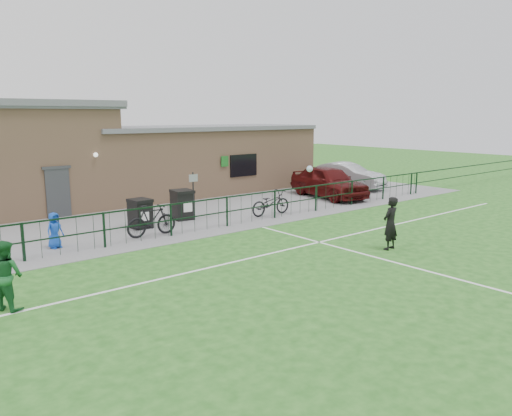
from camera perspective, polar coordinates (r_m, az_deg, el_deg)
ground at (r=13.45m, az=13.82°, el=-8.51°), size 90.00×90.00×0.00m
paving_strip at (r=23.78m, az=-13.13°, el=-0.13°), size 34.00×13.00×0.02m
pitch_line_touch at (r=18.94m, az=-5.40°, el=-2.64°), size 28.00×0.10×0.01m
pitch_line_mid at (r=16.03m, az=2.28°, el=-5.07°), size 28.00×0.10×0.01m
pitch_line_perp at (r=15.04m, az=18.43°, el=-6.69°), size 0.10×16.00×0.01m
perimeter_fence at (r=18.98m, az=-5.77°, el=-0.78°), size 28.00×0.10×1.20m
wheelie_bin_left at (r=19.75m, az=-13.09°, el=-0.73°), size 0.75×0.84×1.04m
wheelie_bin_right at (r=21.05m, az=-8.42°, el=0.28°), size 0.87×0.96×1.15m
sign_post at (r=20.73m, az=-7.17°, el=1.34°), size 0.08×0.08×2.00m
car_maroon at (r=26.59m, az=8.30°, el=3.01°), size 2.78×5.18×1.67m
car_silver at (r=30.02m, az=10.27°, el=3.66°), size 2.58×4.83×1.51m
bicycle_d at (r=18.32m, az=-11.85°, el=-1.39°), size 1.93×0.59×1.15m
bicycle_e at (r=21.68m, az=1.68°, el=0.58°), size 2.05×0.75×1.07m
spectator_child at (r=17.59m, az=-22.03°, el=-2.38°), size 0.68×0.56×1.19m
goalkeeper_kick at (r=16.74m, az=14.89°, el=-1.56°), size 1.39×3.12×2.59m
outfield_player at (r=12.58m, az=-26.64°, el=-6.88°), size 0.90×0.97×1.60m
clubhouse at (r=25.86m, az=-18.08°, el=5.42°), size 24.25×5.40×4.96m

